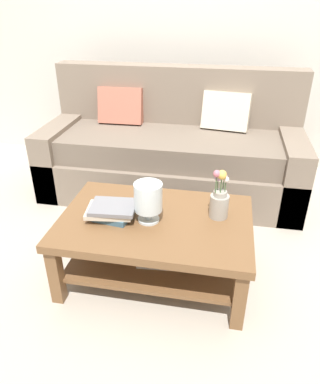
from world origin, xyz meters
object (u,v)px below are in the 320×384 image
(couch, at_px, (172,152))
(coffee_table, at_px, (156,235))
(flower_pitcher, at_px, (219,200))
(glass_hurricane_vase, at_px, (148,199))
(book_stack_main, at_px, (112,211))

(couch, xyz_separation_m, coffee_table, (0.09, -1.20, -0.05))
(couch, xyz_separation_m, flower_pitcher, (0.46, -1.11, 0.18))
(glass_hurricane_vase, xyz_separation_m, flower_pitcher, (0.40, 0.12, -0.03))
(coffee_table, height_order, glass_hurricane_vase, glass_hurricane_vase)
(glass_hurricane_vase, height_order, flower_pitcher, flower_pitcher)
(book_stack_main, bearing_deg, glass_hurricane_vase, 2.19)
(book_stack_main, bearing_deg, flower_pitcher, 11.72)
(book_stack_main, distance_m, glass_hurricane_vase, 0.24)
(flower_pitcher, bearing_deg, book_stack_main, -168.28)
(glass_hurricane_vase, bearing_deg, book_stack_main, -177.81)
(flower_pitcher, bearing_deg, coffee_table, -165.30)
(coffee_table, bearing_deg, couch, 94.34)
(glass_hurricane_vase, relative_size, flower_pitcher, 0.77)
(coffee_table, bearing_deg, glass_hurricane_vase, -146.02)
(couch, relative_size, flower_pitcher, 7.01)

